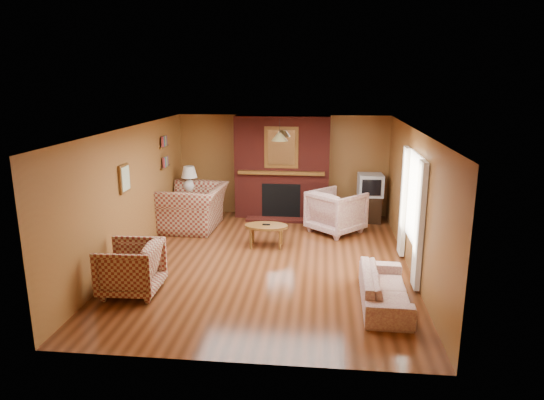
# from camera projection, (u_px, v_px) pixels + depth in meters

# --- Properties ---
(floor) EXTENTS (6.50, 6.50, 0.00)m
(floor) POSITION_uv_depth(u_px,v_px,m) (268.00, 261.00, 8.81)
(floor) COLOR #46220F
(floor) RESTS_ON ground
(ceiling) EXTENTS (6.50, 6.50, 0.00)m
(ceiling) POSITION_uv_depth(u_px,v_px,m) (268.00, 129.00, 8.22)
(ceiling) COLOR silver
(ceiling) RESTS_ON wall_back
(wall_back) EXTENTS (6.50, 0.00, 6.50)m
(wall_back) POSITION_uv_depth(u_px,v_px,m) (283.00, 165.00, 11.65)
(wall_back) COLOR olive
(wall_back) RESTS_ON floor
(wall_front) EXTENTS (6.50, 0.00, 6.50)m
(wall_front) POSITION_uv_depth(u_px,v_px,m) (235.00, 267.00, 5.38)
(wall_front) COLOR olive
(wall_front) RESTS_ON floor
(wall_left) EXTENTS (0.00, 6.50, 6.50)m
(wall_left) POSITION_uv_depth(u_px,v_px,m) (131.00, 194.00, 8.77)
(wall_left) COLOR olive
(wall_left) RESTS_ON floor
(wall_right) EXTENTS (0.00, 6.50, 6.50)m
(wall_right) POSITION_uv_depth(u_px,v_px,m) (413.00, 201.00, 8.26)
(wall_right) COLOR olive
(wall_right) RESTS_ON floor
(fireplace) EXTENTS (2.20, 0.82, 2.40)m
(fireplace) POSITION_uv_depth(u_px,v_px,m) (282.00, 168.00, 11.40)
(fireplace) COLOR #551812
(fireplace) RESTS_ON floor
(window_right) EXTENTS (0.10, 1.85, 2.00)m
(window_right) POSITION_uv_depth(u_px,v_px,m) (412.00, 208.00, 8.09)
(window_right) COLOR beige
(window_right) RESTS_ON wall_right
(bookshelf) EXTENTS (0.09, 0.55, 0.71)m
(bookshelf) POSITION_uv_depth(u_px,v_px,m) (166.00, 153.00, 10.48)
(bookshelf) COLOR brown
(bookshelf) RESTS_ON wall_left
(botanical_print) EXTENTS (0.05, 0.40, 0.50)m
(botanical_print) POSITION_uv_depth(u_px,v_px,m) (125.00, 178.00, 8.39)
(botanical_print) COLOR brown
(botanical_print) RESTS_ON wall_left
(pendant_light) EXTENTS (0.36, 0.36, 0.48)m
(pendant_light) POSITION_uv_depth(u_px,v_px,m) (280.00, 137.00, 10.54)
(pendant_light) COLOR black
(pendant_light) RESTS_ON ceiling
(plaid_loveseat) EXTENTS (1.33, 1.51, 0.95)m
(plaid_loveseat) POSITION_uv_depth(u_px,v_px,m) (194.00, 207.00, 10.69)
(plaid_loveseat) COLOR maroon
(plaid_loveseat) RESTS_ON floor
(plaid_armchair) EXTENTS (0.92, 0.90, 0.81)m
(plaid_armchair) POSITION_uv_depth(u_px,v_px,m) (131.00, 268.00, 7.44)
(plaid_armchair) COLOR maroon
(plaid_armchair) RESTS_ON floor
(floral_sofa) EXTENTS (0.70, 1.71, 0.49)m
(floral_sofa) POSITION_uv_depth(u_px,v_px,m) (385.00, 288.00, 7.10)
(floral_sofa) COLOR beige
(floral_sofa) RESTS_ON floor
(floral_armchair) EXTENTS (1.41, 1.41, 0.92)m
(floral_armchair) POSITION_uv_depth(u_px,v_px,m) (336.00, 211.00, 10.39)
(floral_armchair) COLOR beige
(floral_armchair) RESTS_ON floor
(coffee_table) EXTENTS (0.85, 0.53, 0.47)m
(coffee_table) POSITION_uv_depth(u_px,v_px,m) (266.00, 228.00, 9.49)
(coffee_table) COLOR brown
(coffee_table) RESTS_ON floor
(side_table) EXTENTS (0.54, 0.54, 0.67)m
(side_table) POSITION_uv_depth(u_px,v_px,m) (190.00, 206.00, 11.31)
(side_table) COLOR brown
(side_table) RESTS_ON floor
(table_lamp) EXTENTS (0.37, 0.37, 0.61)m
(table_lamp) POSITION_uv_depth(u_px,v_px,m) (189.00, 178.00, 11.14)
(table_lamp) COLOR silver
(table_lamp) RESTS_ON side_table
(tv_stand) EXTENTS (0.60, 0.56, 0.61)m
(tv_stand) POSITION_uv_depth(u_px,v_px,m) (369.00, 208.00, 11.23)
(tv_stand) COLOR black
(tv_stand) RESTS_ON floor
(crt_tv) EXTENTS (0.57, 0.57, 0.51)m
(crt_tv) POSITION_uv_depth(u_px,v_px,m) (370.00, 185.00, 11.09)
(crt_tv) COLOR #B0B3B8
(crt_tv) RESTS_ON tv_stand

